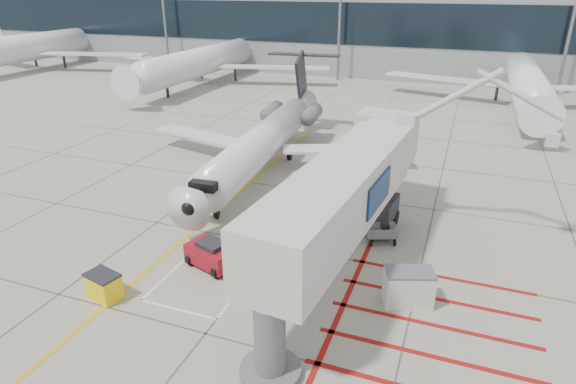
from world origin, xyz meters
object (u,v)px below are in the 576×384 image
at_px(jet_bridge, 339,206).
at_px(pushback_tug, 212,253).
at_px(spill_bin, 104,286).
at_px(regional_jet, 252,131).

distance_m(jet_bridge, pushback_tug, 7.30).
distance_m(pushback_tug, spill_bin, 5.46).
bearing_deg(jet_bridge, regional_jet, 136.36).
relative_size(regional_jet, jet_bridge, 1.41).
height_order(regional_jet, pushback_tug, regional_jet).
relative_size(pushback_tug, spill_bin, 1.71).
bearing_deg(pushback_tug, jet_bridge, 26.80).
bearing_deg(spill_bin, pushback_tug, 64.97).
height_order(jet_bridge, pushback_tug, jet_bridge).
xyz_separation_m(jet_bridge, spill_bin, (-9.83, -5.25, -3.44)).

